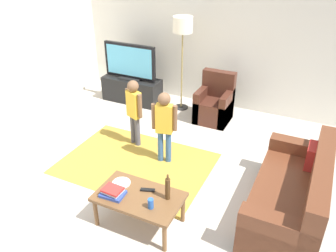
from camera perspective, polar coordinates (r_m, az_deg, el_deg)
ground at (r=4.87m, az=-3.11°, el=-9.82°), size 7.80×7.80×0.00m
wall_back at (r=6.79m, az=9.10°, el=14.20°), size 6.00×0.12×2.70m
area_rug at (r=5.31m, az=-5.30°, el=-6.11°), size 2.20×1.60×0.01m
tv_stand at (r=7.18m, az=-5.94°, el=5.89°), size 1.20×0.44×0.50m
tv at (r=6.95m, az=-6.28°, el=10.41°), size 1.10×0.28×0.71m
couch at (r=4.52m, az=20.18°, el=-10.83°), size 0.80×1.80×0.86m
armchair at (r=6.44m, az=7.68°, el=3.46°), size 0.60×0.60×0.90m
floor_lamp at (r=6.43m, az=2.43°, el=15.50°), size 0.36×0.36×1.78m
child_near_tv at (r=5.47m, az=-5.61°, el=3.12°), size 0.35×0.21×1.11m
child_center at (r=5.00m, az=-0.61°, el=0.73°), size 0.37×0.19×1.13m
coffee_table at (r=4.11m, az=-4.78°, el=-11.83°), size 1.00×0.60×0.42m
book_stack at (r=4.09m, az=-9.09°, el=-10.61°), size 0.28×0.22×0.10m
bottle at (r=3.94m, az=-0.05°, el=-10.24°), size 0.06×0.06×0.33m
tv_remote at (r=4.13m, az=-3.36°, el=-10.45°), size 0.18×0.10×0.02m
soda_can at (r=3.88m, az=-2.86°, el=-12.62°), size 0.07×0.07×0.12m
plate at (r=4.27m, az=-7.67°, el=-9.25°), size 0.22×0.22×0.02m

